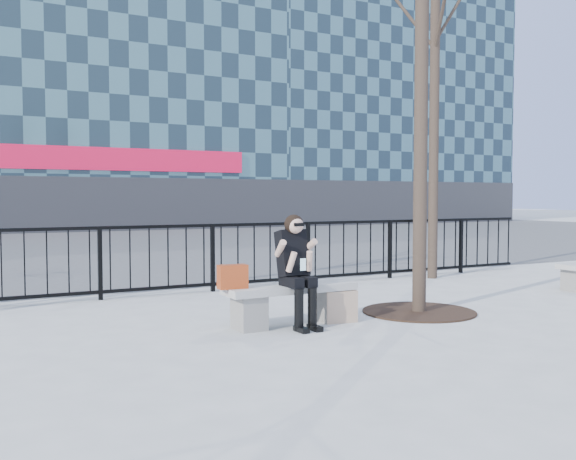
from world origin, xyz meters
TOP-DOWN VIEW (x-y plane):
  - ground at (0.00, 0.00)m, footprint 120.00×120.00m
  - street_surface at (0.00, 15.00)m, footprint 60.00×23.00m
  - railing at (0.00, 3.00)m, footprint 14.00×0.06m
  - building_right at (20.00, 27.00)m, footprint 16.20×10.20m
  - tree_grate at (1.90, -0.10)m, footprint 1.50×1.50m
  - bench_main at (0.00, 0.00)m, footprint 1.65×0.46m
  - seated_woman at (0.00, -0.16)m, footprint 0.50×0.64m
  - handbag at (-0.75, 0.02)m, footprint 0.35×0.19m
  - shopping_bag at (0.61, -0.16)m, footprint 0.43×0.21m

SIDE VIEW (x-z plane):
  - ground at x=0.00m, z-range 0.00..0.00m
  - street_surface at x=0.00m, z-range 0.00..0.01m
  - tree_grate at x=1.90m, z-range 0.00..0.02m
  - shopping_bag at x=0.61m, z-range 0.00..0.39m
  - bench_main at x=0.00m, z-range 0.06..0.55m
  - railing at x=0.00m, z-range 0.00..1.11m
  - handbag at x=-0.75m, z-range 0.49..0.77m
  - seated_woman at x=0.00m, z-range 0.00..1.34m
  - building_right at x=20.00m, z-range 0.00..20.60m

